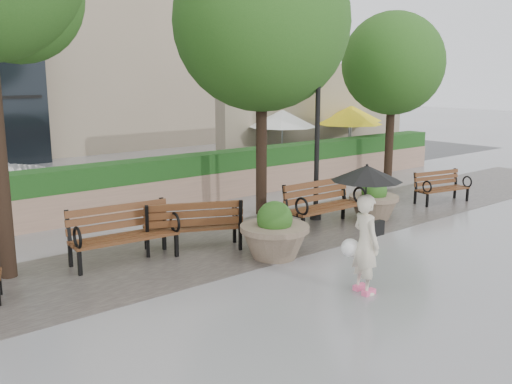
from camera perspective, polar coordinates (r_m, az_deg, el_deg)
ground at (r=10.37m, az=9.31°, el=-8.50°), size 100.00×100.00×0.00m
cobble_strip at (r=12.43m, az=-1.19°, el=-4.91°), size 28.00×3.20×0.01m
hedge_wall at (r=15.52m, az=-10.44°, el=0.75°), size 24.00×0.80×1.35m
cafe_wall at (r=23.56m, az=6.35°, el=7.79°), size 10.00×0.60×4.00m
cafe_hedge at (r=21.87m, az=9.50°, el=3.33°), size 8.00×0.50×0.90m
asphalt_street at (r=19.18m, az=-16.25°, el=0.51°), size 40.00×7.00×0.00m
bench_1 at (r=11.27m, az=-13.02°, el=-5.27°), size 2.09×0.99×1.08m
bench_2 at (r=11.79m, az=-6.32°, el=-4.32°), size 2.10×1.54×1.06m
bench_3 at (r=13.49m, az=6.81°, el=-2.25°), size 2.05×0.83×1.09m
bench_4 at (r=16.89m, az=18.05°, el=-0.16°), size 1.73×0.95×0.88m
planter_left at (r=11.21m, az=1.87°, el=-4.40°), size 1.36×1.36×1.14m
planter_right at (r=14.52m, az=11.69°, el=-1.10°), size 1.23×1.23×1.03m
lamppost at (r=13.98m, az=6.12°, el=4.97°), size 0.28×0.28×4.37m
tree_1 at (r=14.61m, az=0.84°, el=16.10°), size 4.34×4.34×6.97m
tree_2 at (r=19.80m, az=13.61°, el=12.08°), size 3.45×3.35×5.59m
patio_umb_white at (r=20.74m, az=2.65°, el=7.31°), size 2.50×2.50×2.30m
patio_umb_yellow_a at (r=22.09m, az=9.34°, el=7.43°), size 2.50×2.50×2.30m
patio_umb_yellow_b at (r=23.91m, az=9.51°, el=7.73°), size 2.50×2.50×2.30m
pedestrian at (r=9.42m, az=10.92°, el=-2.41°), size 1.15×1.15×2.12m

